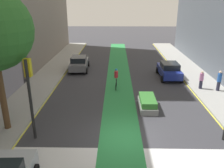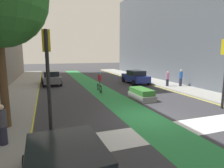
{
  "view_description": "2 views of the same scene",
  "coord_description": "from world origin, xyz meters",
  "px_view_note": "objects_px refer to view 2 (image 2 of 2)",
  "views": [
    {
      "loc": [
        -0.54,
        -11.41,
        7.34
      ],
      "look_at": [
        -0.86,
        5.16,
        1.34
      ],
      "focal_mm": 37.1,
      "sensor_mm": 36.0,
      "label": 1
    },
    {
      "loc": [
        -5.2,
        -8.86,
        3.53
      ],
      "look_at": [
        -0.18,
        5.29,
        1.07
      ],
      "focal_mm": 30.03,
      "sensor_mm": 36.0,
      "label": 2
    }
  ],
  "objects_px": {
    "car_grey_left_far": "(51,78)",
    "cyclist_in_lane": "(100,81)",
    "pedestrian_sidewalk_left_a": "(2,125)",
    "traffic_signal_near_left": "(47,61)",
    "median_planter": "(142,94)",
    "car_blue_right_far": "(135,77)",
    "pedestrian_sidewalk_right_a": "(181,78)",
    "pedestrian_sidewalk_right_b": "(167,78)"
  },
  "relations": [
    {
      "from": "car_blue_right_far",
      "to": "median_planter",
      "type": "height_order",
      "value": "car_blue_right_far"
    },
    {
      "from": "car_grey_left_far",
      "to": "pedestrian_sidewalk_left_a",
      "type": "bearing_deg",
      "value": -98.32
    },
    {
      "from": "car_blue_right_far",
      "to": "median_planter",
      "type": "distance_m",
      "value": 7.77
    },
    {
      "from": "traffic_signal_near_left",
      "to": "median_planter",
      "type": "height_order",
      "value": "traffic_signal_near_left"
    },
    {
      "from": "car_grey_left_far",
      "to": "cyclist_in_lane",
      "type": "height_order",
      "value": "cyclist_in_lane"
    },
    {
      "from": "pedestrian_sidewalk_left_a",
      "to": "pedestrian_sidewalk_right_b",
      "type": "relative_size",
      "value": 0.98
    },
    {
      "from": "traffic_signal_near_left",
      "to": "median_planter",
      "type": "xyz_separation_m",
      "value": [
        6.83,
        3.83,
        -2.77
      ]
    },
    {
      "from": "traffic_signal_near_left",
      "to": "pedestrian_sidewalk_right_b",
      "type": "bearing_deg",
      "value": 32.45
    },
    {
      "from": "car_grey_left_far",
      "to": "pedestrian_sidewalk_right_b",
      "type": "distance_m",
      "value": 12.88
    },
    {
      "from": "car_blue_right_far",
      "to": "pedestrian_sidewalk_right_b",
      "type": "distance_m",
      "value": 3.97
    },
    {
      "from": "pedestrian_sidewalk_left_a",
      "to": "pedestrian_sidewalk_right_b",
      "type": "height_order",
      "value": "pedestrian_sidewalk_right_b"
    },
    {
      "from": "traffic_signal_near_left",
      "to": "car_blue_right_far",
      "type": "relative_size",
      "value": 1.08
    },
    {
      "from": "car_blue_right_far",
      "to": "car_grey_left_far",
      "type": "bearing_deg",
      "value": 165.07
    },
    {
      "from": "cyclist_in_lane",
      "to": "pedestrian_sidewalk_right_a",
      "type": "bearing_deg",
      "value": -4.58
    },
    {
      "from": "traffic_signal_near_left",
      "to": "pedestrian_sidewalk_right_b",
      "type": "xyz_separation_m",
      "value": [
        11.87,
        7.55,
        -2.23
      ]
    },
    {
      "from": "traffic_signal_near_left",
      "to": "cyclist_in_lane",
      "type": "distance_m",
      "value": 9.29
    },
    {
      "from": "traffic_signal_near_left",
      "to": "pedestrian_sidewalk_right_b",
      "type": "height_order",
      "value": "traffic_signal_near_left"
    },
    {
      "from": "traffic_signal_near_left",
      "to": "pedestrian_sidewalk_right_a",
      "type": "relative_size",
      "value": 2.62
    },
    {
      "from": "traffic_signal_near_left",
      "to": "car_blue_right_far",
      "type": "bearing_deg",
      "value": 48.04
    },
    {
      "from": "traffic_signal_near_left",
      "to": "cyclist_in_lane",
      "type": "height_order",
      "value": "traffic_signal_near_left"
    },
    {
      "from": "cyclist_in_lane",
      "to": "car_grey_left_far",
      "type": "bearing_deg",
      "value": 125.91
    },
    {
      "from": "pedestrian_sidewalk_right_a",
      "to": "pedestrian_sidewalk_left_a",
      "type": "bearing_deg",
      "value": -150.84
    },
    {
      "from": "car_blue_right_far",
      "to": "pedestrian_sidewalk_right_a",
      "type": "xyz_separation_m",
      "value": [
        3.32,
        -3.88,
        0.24
      ]
    },
    {
      "from": "pedestrian_sidewalk_left_a",
      "to": "pedestrian_sidewalk_right_b",
      "type": "xyz_separation_m",
      "value": [
        13.58,
        8.77,
        0.02
      ]
    },
    {
      "from": "car_blue_right_far",
      "to": "pedestrian_sidewalk_right_b",
      "type": "relative_size",
      "value": 2.67
    },
    {
      "from": "traffic_signal_near_left",
      "to": "cyclist_in_lane",
      "type": "bearing_deg",
      "value": 59.58
    },
    {
      "from": "pedestrian_sidewalk_left_a",
      "to": "car_grey_left_far",
      "type": "bearing_deg",
      "value": 81.68
    },
    {
      "from": "car_blue_right_far",
      "to": "cyclist_in_lane",
      "type": "height_order",
      "value": "cyclist_in_lane"
    },
    {
      "from": "median_planter",
      "to": "car_grey_left_far",
      "type": "bearing_deg",
      "value": 123.5
    },
    {
      "from": "cyclist_in_lane",
      "to": "pedestrian_sidewalk_left_a",
      "type": "distance_m",
      "value": 10.97
    },
    {
      "from": "car_blue_right_far",
      "to": "pedestrian_sidewalk_right_a",
      "type": "relative_size",
      "value": 2.42
    },
    {
      "from": "cyclist_in_lane",
      "to": "pedestrian_sidewalk_right_a",
      "type": "height_order",
      "value": "pedestrian_sidewalk_right_a"
    },
    {
      "from": "pedestrian_sidewalk_right_b",
      "to": "car_grey_left_far",
      "type": "bearing_deg",
      "value": 152.57
    },
    {
      "from": "traffic_signal_near_left",
      "to": "car_blue_right_far",
      "type": "height_order",
      "value": "traffic_signal_near_left"
    },
    {
      "from": "pedestrian_sidewalk_right_a",
      "to": "median_planter",
      "type": "bearing_deg",
      "value": -152.81
    },
    {
      "from": "pedestrian_sidewalk_right_a",
      "to": "pedestrian_sidewalk_right_b",
      "type": "xyz_separation_m",
      "value": [
        -1.31,
        0.46,
        -0.09
      ]
    },
    {
      "from": "car_grey_left_far",
      "to": "median_planter",
      "type": "distance_m",
      "value": 11.58
    },
    {
      "from": "cyclist_in_lane",
      "to": "pedestrian_sidewalk_left_a",
      "type": "bearing_deg",
      "value": -124.9
    },
    {
      "from": "car_grey_left_far",
      "to": "pedestrian_sidewalk_left_a",
      "type": "xyz_separation_m",
      "value": [
        -2.15,
        -14.7,
        0.13
      ]
    },
    {
      "from": "pedestrian_sidewalk_right_a",
      "to": "median_planter",
      "type": "distance_m",
      "value": 7.17
    },
    {
      "from": "cyclist_in_lane",
      "to": "traffic_signal_near_left",
      "type": "bearing_deg",
      "value": -120.42
    },
    {
      "from": "car_blue_right_far",
      "to": "car_grey_left_far",
      "type": "height_order",
      "value": "same"
    }
  ]
}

